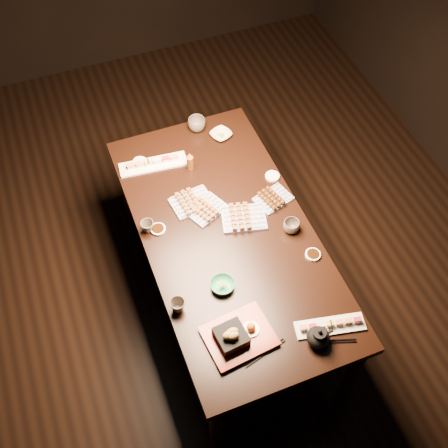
{
  "coord_description": "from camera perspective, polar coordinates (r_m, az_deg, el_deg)",
  "views": [
    {
      "loc": [
        -0.63,
        -1.82,
        3.25
      ],
      "look_at": [
        0.02,
        -0.13,
        0.77
      ],
      "focal_mm": 45.0,
      "sensor_mm": 36.0,
      "label": 1
    }
  ],
  "objects": [
    {
      "name": "sauce_dish_nw",
      "position": [
        3.42,
        -8.54,
        6.24
      ],
      "size": [
        0.09,
        0.09,
        0.01
      ],
      "primitive_type": "cylinder",
      "rotation": [
        0.0,
        0.0,
        0.09
      ],
      "color": "white",
      "rests_on": "dining_table"
    },
    {
      "name": "chopsticks_se",
      "position": [
        2.79,
        11.04,
        -11.6
      ],
      "size": [
        0.21,
        0.09,
        0.01
      ],
      "primitive_type": null,
      "rotation": [
        0.0,
        0.0,
        -0.33
      ],
      "color": "black",
      "rests_on": "dining_table"
    },
    {
      "name": "teapot",
      "position": [
        2.73,
        9.58,
        -11.16
      ],
      "size": [
        0.13,
        0.13,
        0.11
      ],
      "primitive_type": null,
      "rotation": [
        0.0,
        0.0,
        0.01
      ],
      "color": "black",
      "rests_on": "dining_table"
    },
    {
      "name": "teacup_far_right",
      "position": [
        3.56,
        -2.79,
        10.09
      ],
      "size": [
        0.12,
        0.12,
        0.09
      ],
      "primitive_type": "imported",
      "rotation": [
        0.0,
        0.0,
        0.08
      ],
      "color": "#4B4339",
      "rests_on": "dining_table"
    },
    {
      "name": "edamame_bowl_green",
      "position": [
        2.86,
        -0.16,
        -6.26
      ],
      "size": [
        0.15,
        0.15,
        0.04
      ],
      "primitive_type": "imported",
      "rotation": [
        0.0,
        0.0,
        0.2
      ],
      "color": "#319568",
      "rests_on": "dining_table"
    },
    {
      "name": "teacup_mid_right",
      "position": [
        3.06,
        6.85,
        -0.23
      ],
      "size": [
        0.1,
        0.1,
        0.07
      ],
      "primitive_type": "imported",
      "rotation": [
        0.0,
        0.0,
        0.06
      ],
      "color": "#4B4339",
      "rests_on": "dining_table"
    },
    {
      "name": "dining_table",
      "position": [
        3.37,
        0.31,
        -4.61
      ],
      "size": [
        0.91,
        1.8,
        0.75
      ],
      "primitive_type": "cube",
      "rotation": [
        0.0,
        0.0,
        -0.0
      ],
      "color": "black",
      "rests_on": "ground"
    },
    {
      "name": "sauce_dish_west",
      "position": [
        3.09,
        -6.72,
        -0.53
      ],
      "size": [
        0.11,
        0.11,
        0.01
      ],
      "primitive_type": "cylinder",
      "rotation": [
        0.0,
        0.0,
        -0.4
      ],
      "color": "white",
      "rests_on": "dining_table"
    },
    {
      "name": "tempura_tray",
      "position": [
        2.7,
        1.55,
        -10.95
      ],
      "size": [
        0.34,
        0.29,
        0.12
      ],
      "primitive_type": null,
      "rotation": [
        0.0,
        0.0,
        0.1
      ],
      "color": "black",
      "rests_on": "dining_table"
    },
    {
      "name": "teacup_far_left",
      "position": [
        3.07,
        -7.79,
        -0.26
      ],
      "size": [
        0.09,
        0.09,
        0.07
      ],
      "primitive_type": "imported",
      "rotation": [
        0.0,
        0.0,
        0.37
      ],
      "color": "#4B4339",
      "rests_on": "dining_table"
    },
    {
      "name": "teacup_near_left",
      "position": [
        2.79,
        -4.73,
        -8.27
      ],
      "size": [
        0.1,
        0.1,
        0.07
      ],
      "primitive_type": "imported",
      "rotation": [
        0.0,
        0.0,
        0.37
      ],
      "color": "#4B4339",
      "rests_on": "dining_table"
    },
    {
      "name": "sushi_platter_far",
      "position": [
        3.38,
        -7.24,
        6.23
      ],
      "size": [
        0.41,
        0.15,
        0.05
      ],
      "primitive_type": null,
      "rotation": [
        0.0,
        0.0,
        3.04
      ],
      "color": "white",
      "rests_on": "dining_table"
    },
    {
      "name": "tsukune_plate",
      "position": [
        3.19,
        5.04,
        2.76
      ],
      "size": [
        0.23,
        0.2,
        0.05
      ],
      "primitive_type": null,
      "rotation": [
        0.0,
        0.0,
        0.29
      ],
      "color": "#828EB6",
      "rests_on": "dining_table"
    },
    {
      "name": "yakitori_plate_right",
      "position": [
        3.09,
        2.03,
        0.81
      ],
      "size": [
        0.28,
        0.23,
        0.06
      ],
      "primitive_type": null,
      "rotation": [
        0.0,
        0.0,
        -0.25
      ],
      "color": "#828EB6",
      "rests_on": "dining_table"
    },
    {
      "name": "chopsticks_near",
      "position": [
        2.72,
        4.18,
        -12.91
      ],
      "size": [
        0.23,
        0.08,
        0.01
      ],
      "primitive_type": null,
      "rotation": [
        0.0,
        0.0,
        0.24
      ],
      "color": "black",
      "rests_on": "dining_table"
    },
    {
      "name": "yakitori_plate_center",
      "position": [
        3.16,
        -3.28,
        2.43
      ],
      "size": [
        0.25,
        0.19,
        0.06
      ],
      "primitive_type": null,
      "rotation": [
        0.0,
        0.0,
        0.12
      ],
      "color": "#828EB6",
      "rests_on": "dining_table"
    },
    {
      "name": "sauce_dish_se",
      "position": [
        3.01,
        9.01,
        -3.09
      ],
      "size": [
        0.09,
        0.09,
        0.01
      ],
      "primitive_type": "cylinder",
      "rotation": [
        0.0,
        0.0,
        -0.06
      ],
      "color": "white",
      "rests_on": "dining_table"
    },
    {
      "name": "sushi_platter_near",
      "position": [
        2.8,
        10.75,
        -10.01
      ],
      "size": [
        0.35,
        0.16,
        0.04
      ],
      "primitive_type": null,
      "rotation": [
        0.0,
        0.0,
        -0.21
      ],
      "color": "white",
      "rests_on": "dining_table"
    },
    {
      "name": "edamame_bowl_cream",
      "position": [
        3.53,
        -0.32,
        9.07
      ],
      "size": [
        0.16,
        0.16,
        0.03
      ],
      "primitive_type": "imported",
      "rotation": [
        0.0,
        0.0,
        0.38
      ],
      "color": "beige",
      "rests_on": "dining_table"
    },
    {
      "name": "sauce_dish_east",
      "position": [
        3.32,
        4.93,
        4.86
      ],
      "size": [
        0.1,
        0.1,
        0.01
      ],
      "primitive_type": "cylinder",
      "rotation": [
        0.0,
        0.0,
        -0.27
      ],
      "color": "white",
      "rests_on": "dining_table"
    },
    {
      "name": "yakitori_plate_left",
      "position": [
        3.13,
        -1.82,
        1.7
      ],
      "size": [
        0.26,
        0.23,
        0.05
      ],
      "primitive_type": null,
      "rotation": [
        0.0,
        0.0,
        0.44
      ],
      "color": "#828EB6",
      "rests_on": "dining_table"
    },
    {
      "name": "condiment_bottle",
      "position": [
        3.31,
        -3.48,
        6.4
      ],
      "size": [
        0.05,
        0.05,
        0.13
      ],
      "primitive_type": "cylinder",
      "rotation": [
        0.0,
        0.0,
        -0.33
      ],
      "color": "#67330D",
      "rests_on": "dining_table"
    },
    {
      "name": "ground",
      "position": [
        3.77,
        -1.05,
        -5.57
      ],
      "size": [
        5.0,
        5.0,
        0.0
      ],
      "primitive_type": "plane",
      "color": "black",
      "rests_on": "ground"
    }
  ]
}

